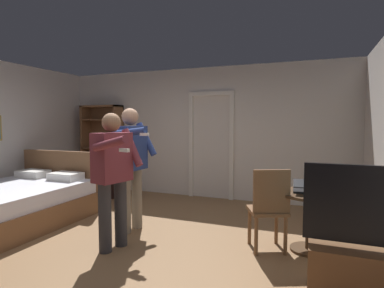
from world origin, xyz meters
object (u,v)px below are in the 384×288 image
object	(u,v)px
side_table	(310,211)
wooden_chair	(269,206)
bed	(20,202)
bottle_on_table	(324,185)
laptop	(308,189)
bookshelf	(103,145)
person_blue_shirt	(113,171)
tv_flatscreen	(375,265)
person_striped_shirt	(131,160)
suitcase_dark	(112,189)
suitcase_small	(92,191)

from	to	relation	value
side_table	wooden_chair	distance (m)	0.49
wooden_chair	bed	bearing A→B (deg)	-176.18
side_table	wooden_chair	world-z (taller)	wooden_chair
bed	bottle_on_table	distance (m)	4.34
laptop	bookshelf	bearing A→B (deg)	155.92
person_blue_shirt	bed	bearing A→B (deg)	170.07
tv_flatscreen	bed	bearing A→B (deg)	173.75
tv_flatscreen	bottle_on_table	size ratio (longest dim) A/B	4.42
tv_flatscreen	person_striped_shirt	world-z (taller)	person_striped_shirt
person_blue_shirt	person_striped_shirt	size ratio (longest dim) A/B	0.95
side_table	person_striped_shirt	distance (m)	2.40
bottle_on_table	wooden_chair	size ratio (longest dim) A/B	0.27
laptop	bottle_on_table	world-z (taller)	bottle_on_table
laptop	person_blue_shirt	xyz separation A→B (m)	(-2.16, -0.75, 0.19)
laptop	wooden_chair	world-z (taller)	wooden_chair
side_table	tv_flatscreen	bearing A→B (deg)	-61.55
wooden_chair	suitcase_dark	size ratio (longest dim) A/B	1.70
person_striped_shirt	suitcase_dark	size ratio (longest dim) A/B	2.95
bed	bookshelf	world-z (taller)	bookshelf
bookshelf	bottle_on_table	distance (m)	4.95
wooden_chair	suitcase_small	distance (m)	3.51
bed	bookshelf	size ratio (longest dim) A/B	1.00
bed	person_blue_shirt	bearing A→B (deg)	-9.93
bookshelf	wooden_chair	distance (m)	4.50
bottle_on_table	suitcase_dark	size ratio (longest dim) A/B	0.46
bookshelf	person_striped_shirt	distance (m)	2.91
side_table	person_blue_shirt	xyz separation A→B (m)	(-2.19, -0.79, 0.47)
side_table	laptop	distance (m)	0.28
side_table	suitcase_small	distance (m)	3.89
bookshelf	bottle_on_table	bearing A→B (deg)	-23.68
bed	bookshelf	xyz separation A→B (m)	(-0.24, 2.36, 0.72)
bookshelf	side_table	world-z (taller)	bookshelf
bed	person_blue_shirt	distance (m)	2.09
suitcase_dark	person_striped_shirt	bearing A→B (deg)	-55.89
bottle_on_table	bed	bearing A→B (deg)	-175.08
bottle_on_table	person_striped_shirt	size ratio (longest dim) A/B	0.15
bed	suitcase_dark	bearing A→B (deg)	79.45
laptop	suitcase_small	world-z (taller)	laptop
suitcase_small	suitcase_dark	bearing A→B (deg)	96.97
person_blue_shirt	suitcase_dark	world-z (taller)	person_blue_shirt
person_striped_shirt	wooden_chair	bearing A→B (deg)	-1.46
tv_flatscreen	person_blue_shirt	distance (m)	2.78
tv_flatscreen	wooden_chair	distance (m)	1.24
side_table	bookshelf	bearing A→B (deg)	156.53
person_striped_shirt	suitcase_small	world-z (taller)	person_striped_shirt
tv_flatscreen	person_striped_shirt	distance (m)	3.05
bookshelf	tv_flatscreen	bearing A→B (deg)	-30.28
bookshelf	person_blue_shirt	world-z (taller)	bookshelf
bed	suitcase_small	size ratio (longest dim) A/B	3.45
bottle_on_table	person_striped_shirt	distance (m)	2.49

